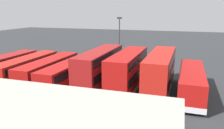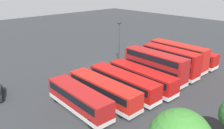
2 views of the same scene
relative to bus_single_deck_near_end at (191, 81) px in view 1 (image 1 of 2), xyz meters
The scene contains 11 objects.
ground_plane 16.56m from the bus_single_deck_near_end, 40.29° to the right, with size 140.00×140.00×0.00m, color #2D3033.
bus_single_deck_near_end is the anchor object (origin of this frame).
bus_double_decker_second 3.55m from the bus_single_deck_near_end, ahead, with size 2.84×11.00×4.55m.
bus_double_decker_third 7.16m from the bus_single_deck_near_end, ahead, with size 2.84×10.20×4.55m.
bus_double_decker_fourth 10.76m from the bus_single_deck_near_end, ahead, with size 2.77×10.98×4.55m.
bus_single_deck_fifth 14.58m from the bus_single_deck_near_end, ahead, with size 2.97×11.74×2.95m.
bus_single_deck_sixth 17.96m from the bus_single_deck_near_end, ahead, with size 2.72×11.85×2.95m.
bus_single_deck_seventh 21.58m from the bus_single_deck_near_end, ahead, with size 2.66×11.80×2.95m.
bus_single_deck_far_end 25.29m from the bus_single_deck_near_end, ahead, with size 2.89×10.66×2.95m.
car_hatchback_silver 33.61m from the bus_single_deck_near_end, 18.92° to the right, with size 3.21×4.80×1.43m.
lamp_post_tall 13.69m from the bus_single_deck_near_end, 37.28° to the right, with size 0.70×0.30×8.27m.
Camera 1 is at (-11.33, 35.86, 9.33)m, focal length 35.96 mm.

